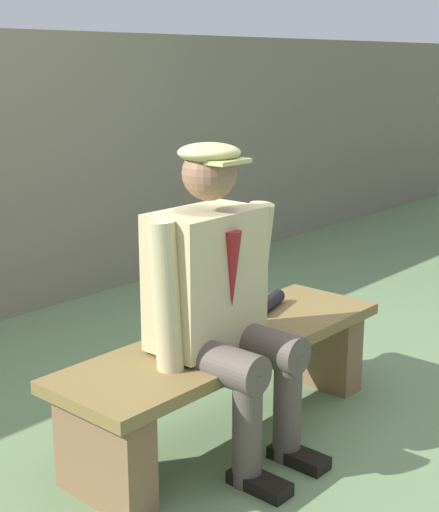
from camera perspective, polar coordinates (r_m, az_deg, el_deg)
ground_plane at (r=3.26m, az=0.64°, el=-13.13°), size 30.00×30.00×0.00m
bench at (r=3.13m, az=0.66°, el=-8.46°), size 1.58×0.47×0.42m
seated_man at (r=2.87m, az=-0.07°, el=-2.79°), size 0.61×0.62×1.22m
rolled_magazine at (r=3.41m, az=3.71°, el=-3.55°), size 0.26×0.13×0.06m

